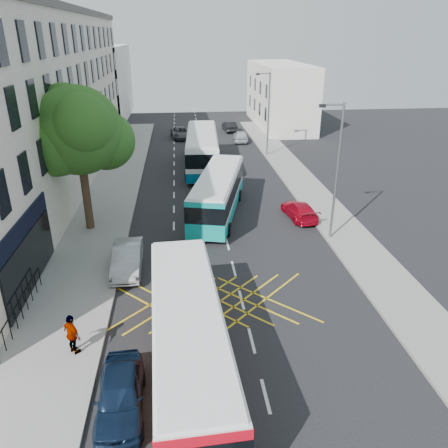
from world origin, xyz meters
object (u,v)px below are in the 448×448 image
object	(u,v)px
bus_far	(202,149)
distant_car_grey	(181,133)
lamp_far	(268,110)
bus_mid	(218,193)
street_tree	(78,132)
red_hatchback	(299,210)
parked_car_blue	(120,394)
parked_car_silver	(127,258)
pedestrian_far	(72,335)
distant_car_silver	(241,136)
bus_near	(188,339)
distant_car_dark	(230,126)
lamp_near	(336,166)

from	to	relation	value
bus_far	distant_car_grey	distance (m)	13.10
lamp_far	bus_far	bearing A→B (deg)	-151.31
distant_car_grey	bus_mid	bearing A→B (deg)	-91.19
bus_far	distant_car_grey	world-z (taller)	bus_far
street_tree	red_hatchback	world-z (taller)	street_tree
parked_car_blue	red_hatchback	world-z (taller)	parked_car_blue
parked_car_silver	pedestrian_far	distance (m)	6.78
lamp_far	distant_car_silver	bearing A→B (deg)	104.26
street_tree	bus_mid	bearing A→B (deg)	12.24
bus_far	pedestrian_far	xyz separation A→B (m)	(-6.45, -25.48, -0.76)
bus_near	distant_car_grey	xyz separation A→B (m)	(0.21, 39.83, -0.93)
bus_mid	distant_car_dark	xyz separation A→B (m)	(4.01, 27.82, -0.89)
street_tree	distant_car_grey	world-z (taller)	street_tree
bus_far	distant_car_silver	size ratio (longest dim) A/B	3.14
street_tree	bus_mid	distance (m)	9.81
parked_car_silver	distant_car_grey	world-z (taller)	parked_car_silver
bus_far	distant_car_dark	xyz separation A→B (m)	(4.43, 16.29, -1.12)
parked_car_silver	red_hatchback	distance (m)	12.46
lamp_near	pedestrian_far	distance (m)	16.47
parked_car_blue	distant_car_dark	world-z (taller)	parked_car_blue
bus_mid	red_hatchback	distance (m)	5.65
parked_car_silver	red_hatchback	bearing A→B (deg)	28.09
distant_car_grey	pedestrian_far	bearing A→B (deg)	-103.33
distant_car_grey	pedestrian_far	xyz separation A→B (m)	(-4.61, -38.41, 0.37)
bus_mid	distant_car_grey	distance (m)	24.57
street_tree	red_hatchback	size ratio (longest dim) A/B	2.26
lamp_near	lamp_far	distance (m)	20.00
lamp_far	red_hatchback	xyz separation A→B (m)	(-0.90, -16.49, -4.05)
lamp_near	bus_mid	world-z (taller)	lamp_near
bus_near	parked_car_blue	xyz separation A→B (m)	(-2.30, -1.46, -0.91)
parked_car_blue	distant_car_silver	world-z (taller)	parked_car_blue
bus_near	bus_mid	world-z (taller)	bus_near
lamp_far	distant_car_grey	world-z (taller)	lamp_far
bus_far	red_hatchback	size ratio (longest dim) A/B	3.08
street_tree	distant_car_dark	xyz separation A→B (m)	(12.40, 29.64, -5.65)
bus_far	parked_car_blue	xyz separation A→B (m)	(-4.35, -28.37, -1.10)
distant_car_silver	bus_near	bearing A→B (deg)	83.71
bus_near	lamp_far	bearing A→B (deg)	71.03
parked_car_blue	distant_car_silver	bearing A→B (deg)	73.74
parked_car_blue	red_hatchback	bearing A→B (deg)	54.19
bus_near	pedestrian_far	xyz separation A→B (m)	(-4.40, 1.43, -0.56)
bus_mid	parked_car_blue	distance (m)	17.53
distant_car_grey	distant_car_dark	bearing A→B (deg)	21.73
red_hatchback	pedestrian_far	world-z (taller)	pedestrian_far
red_hatchback	pedestrian_far	xyz separation A→B (m)	(-12.29, -12.68, 0.44)
lamp_far	pedestrian_far	bearing A→B (deg)	-114.34
bus_far	pedestrian_far	distance (m)	26.30
pedestrian_far	distant_car_silver	bearing A→B (deg)	-63.04
street_tree	pedestrian_far	world-z (taller)	street_tree
lamp_near	distant_car_grey	distance (m)	30.73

